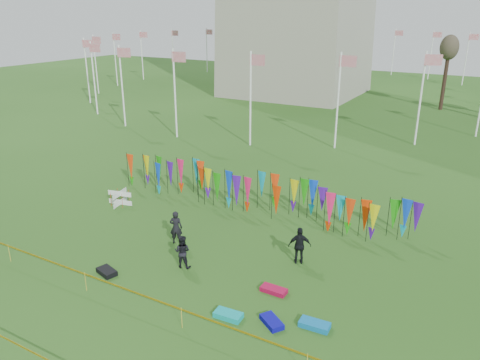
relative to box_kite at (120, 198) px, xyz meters
The scene contains 14 objects.
ground 9.01m from the box_kite, 36.08° to the right, with size 160.00×160.00×0.00m, color #234C15.
flagpole_ring 43.37m from the box_kite, 98.95° to the left, with size 57.40×56.16×8.00m.
banner_row 8.31m from the box_kite, 23.79° to the left, with size 18.64×0.64×2.28m.
caution_tape_near 10.44m from the box_kite, 47.47° to the right, with size 26.00×0.02×0.90m.
caution_tape_far 13.84m from the box_kite, 59.37° to the right, with size 26.00×0.02×0.90m.
box_kite is the anchor object (origin of this frame).
person_left 6.45m from the box_kite, 21.28° to the right, with size 0.64×0.47×1.77m, color black.
person_mid 8.68m from the box_kite, 27.99° to the right, with size 0.77×0.47×1.58m, color black.
person_right 12.24m from the box_kite, ahead, with size 1.06×0.60×1.81m, color black.
kite_bag_turquoise 13.06m from the box_kite, 28.83° to the right, with size 1.09×0.54×0.22m, color #0BB2B3.
kite_bag_blue 14.32m from the box_kite, 24.05° to the right, with size 1.01×0.53×0.21m, color #0C0AA3.
kite_bag_red 12.81m from the box_kite, 17.57° to the right, with size 1.10×0.51×0.20m, color #B00B3A.
kite_bag_black 8.05m from the box_kite, 51.16° to the right, with size 0.97×0.56×0.23m, color black.
kite_bag_teal 15.45m from the box_kite, 19.69° to the right, with size 1.13×0.54×0.22m, color #0D77BF.
Camera 1 is at (12.02, -13.94, 11.19)m, focal length 35.00 mm.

